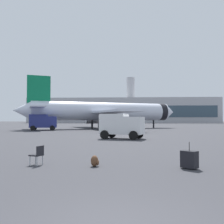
# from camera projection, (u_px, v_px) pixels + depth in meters

# --- Properties ---
(airplane_at_gate) EXTENTS (33.81, 31.07, 10.50)m
(airplane_at_gate) POSITION_uv_depth(u_px,v_px,m) (103.00, 111.00, 53.49)
(airplane_at_gate) COLOR silver
(airplane_at_gate) RESTS_ON ground
(service_truck) EXTENTS (5.19, 3.48, 2.90)m
(service_truck) POSITION_uv_depth(u_px,v_px,m) (43.00, 121.00, 45.97)
(service_truck) COLOR navy
(service_truck) RESTS_ON ground
(cargo_van) EXTENTS (4.80, 3.43, 2.60)m
(cargo_van) POSITION_uv_depth(u_px,v_px,m) (121.00, 125.00, 26.20)
(cargo_van) COLOR white
(cargo_van) RESTS_ON ground
(safety_cone_near) EXTENTS (0.44, 0.44, 0.65)m
(safety_cone_near) POSITION_uv_depth(u_px,v_px,m) (114.00, 126.00, 60.32)
(safety_cone_near) COLOR #F2590C
(safety_cone_near) RESTS_ON ground
(safety_cone_mid) EXTENTS (0.44, 0.44, 0.64)m
(safety_cone_mid) POSITION_uv_depth(u_px,v_px,m) (135.00, 127.00, 58.48)
(safety_cone_mid) COLOR #F2590C
(safety_cone_mid) RESTS_ON ground
(safety_cone_far) EXTENTS (0.44, 0.44, 0.67)m
(safety_cone_far) POSITION_uv_depth(u_px,v_px,m) (103.00, 127.00, 56.45)
(safety_cone_far) COLOR #F2590C
(safety_cone_far) RESTS_ON ground
(rolling_suitcase) EXTENTS (0.74, 0.73, 1.10)m
(rolling_suitcase) POSITION_uv_depth(u_px,v_px,m) (189.00, 159.00, 10.39)
(rolling_suitcase) COLOR black
(rolling_suitcase) RESTS_ON ground
(traveller_backpack) EXTENTS (0.36, 0.40, 0.48)m
(traveller_backpack) POSITION_uv_depth(u_px,v_px,m) (95.00, 161.00, 10.89)
(traveller_backpack) COLOR brown
(traveller_backpack) RESTS_ON ground
(gate_chair) EXTENTS (0.61, 0.61, 0.86)m
(gate_chair) POSITION_uv_depth(u_px,v_px,m) (38.00, 154.00, 11.22)
(gate_chair) COLOR black
(gate_chair) RESTS_ON ground
(terminal_building) EXTENTS (101.02, 21.71, 25.22)m
(terminal_building) POSITION_uv_depth(u_px,v_px,m) (123.00, 111.00, 140.06)
(terminal_building) COLOR #B2B2B7
(terminal_building) RESTS_ON ground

